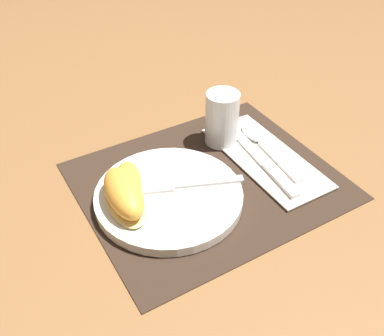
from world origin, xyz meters
TOP-DOWN VIEW (x-y plane):
  - ground_plane at (0.00, 0.00)m, footprint 3.00×3.00m
  - placemat at (0.00, 0.00)m, footprint 0.41×0.34m
  - plate at (-0.08, -0.01)m, footprint 0.23×0.23m
  - juice_glass at (0.08, 0.08)m, footprint 0.06×0.06m
  - napkin at (0.12, 0.00)m, footprint 0.11×0.25m
  - knife at (0.10, -0.01)m, footprint 0.04×0.22m
  - spoon at (0.14, 0.04)m, footprint 0.04×0.18m
  - fork at (-0.06, -0.00)m, footprint 0.18×0.09m
  - citrus_wedge_0 at (-0.13, 0.02)m, footprint 0.08×0.11m
  - citrus_wedge_1 at (-0.15, -0.00)m, footprint 0.07×0.12m

SIDE VIEW (x-z plane):
  - ground_plane at x=0.00m, z-range 0.00..0.00m
  - placemat at x=0.00m, z-range 0.00..0.00m
  - napkin at x=0.12m, z-range 0.00..0.01m
  - knife at x=0.10m, z-range 0.01..0.01m
  - spoon at x=0.14m, z-range 0.01..0.02m
  - plate at x=-0.08m, z-range 0.00..0.02m
  - fork at x=-0.06m, z-range 0.02..0.02m
  - citrus_wedge_0 at x=-0.13m, z-range 0.02..0.06m
  - citrus_wedge_1 at x=-0.15m, z-range 0.02..0.06m
  - juice_glass at x=0.08m, z-range 0.00..0.10m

